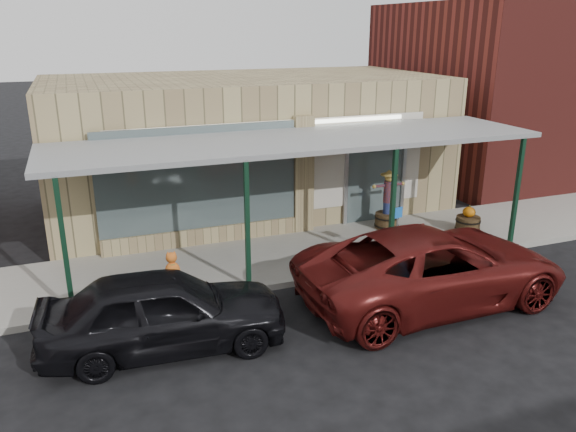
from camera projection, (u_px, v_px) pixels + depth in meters
name	position (u px, v px, depth m)	size (l,w,h in m)	color
ground	(365.00, 322.00, 11.32)	(120.00, 120.00, 0.00)	black
sidewalk	(299.00, 254.00, 14.48)	(40.00, 3.20, 0.15)	gray
storefront	(246.00, 144.00, 17.88)	(12.00, 6.25, 4.20)	tan
awning	(301.00, 142.00, 13.51)	(12.00, 3.00, 3.04)	gray
block_buildings_near	(293.00, 86.00, 18.94)	(61.00, 8.00, 8.00)	maroon
barrel_scarecrow	(387.00, 209.00, 16.00)	(1.04, 0.70, 1.72)	#45311B
barrel_pumpkin	(468.00, 222.00, 15.78)	(0.67, 0.67, 0.78)	#45311B
handicap_sign	(397.00, 225.00, 13.83)	(0.27, 0.06, 1.31)	gray
parked_sedan	(164.00, 311.00, 10.18)	(4.55, 2.12, 1.51)	black
car_maroon	(433.00, 267.00, 11.90)	(2.70, 5.86, 1.63)	#571311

